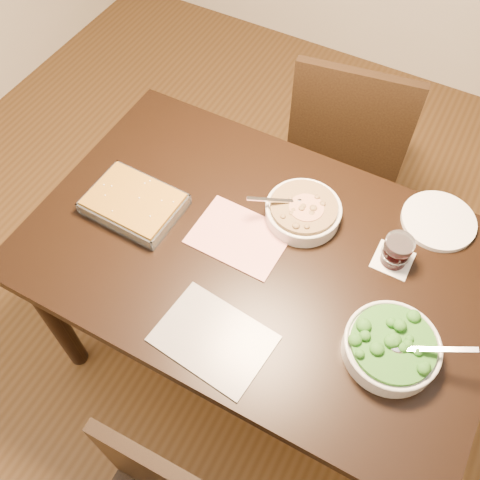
% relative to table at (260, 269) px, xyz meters
% --- Properties ---
extents(ground, '(4.00, 4.00, 0.00)m').
position_rel_table_xyz_m(ground, '(0.00, 0.00, -0.65)').
color(ground, '#472D14').
rests_on(ground, ground).
extents(table, '(1.40, 0.90, 0.75)m').
position_rel_table_xyz_m(table, '(0.00, 0.00, 0.00)').
color(table, black).
rests_on(table, ground).
extents(magazine_a, '(0.29, 0.21, 0.01)m').
position_rel_table_xyz_m(magazine_a, '(-0.08, 0.02, 0.10)').
color(magazine_a, '#C43839').
rests_on(magazine_a, table).
extents(magazine_b, '(0.32, 0.24, 0.01)m').
position_rel_table_xyz_m(magazine_b, '(0.02, -0.31, 0.10)').
color(magazine_b, '#2A2A33').
rests_on(magazine_b, table).
extents(coaster, '(0.11, 0.11, 0.00)m').
position_rel_table_xyz_m(coaster, '(0.36, 0.16, 0.10)').
color(coaster, white).
rests_on(coaster, table).
extents(stew_bowl, '(0.24, 0.24, 0.09)m').
position_rel_table_xyz_m(stew_bowl, '(0.05, 0.18, 0.13)').
color(stew_bowl, silver).
rests_on(stew_bowl, table).
extents(broccoli_bowl, '(0.28, 0.25, 0.10)m').
position_rel_table_xyz_m(broccoli_bowl, '(0.44, -0.12, 0.13)').
color(broccoli_bowl, silver).
rests_on(broccoli_bowl, table).
extents(baking_dish, '(0.29, 0.22, 0.05)m').
position_rel_table_xyz_m(baking_dish, '(-0.42, -0.04, 0.12)').
color(baking_dish, silver).
rests_on(baking_dish, table).
extents(wine_tumbler, '(0.08, 0.08, 0.09)m').
position_rel_table_xyz_m(wine_tumbler, '(0.36, 0.16, 0.15)').
color(wine_tumbler, black).
rests_on(wine_tumbler, coaster).
extents(dinner_plate, '(0.23, 0.23, 0.02)m').
position_rel_table_xyz_m(dinner_plate, '(0.43, 0.36, 0.10)').
color(dinner_plate, white).
rests_on(dinner_plate, table).
extents(chair_far, '(0.51, 0.51, 0.95)m').
position_rel_table_xyz_m(chair_far, '(0.00, 0.79, -0.13)').
color(chair_far, black).
rests_on(chair_far, ground).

